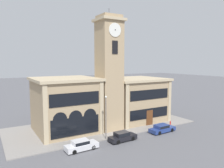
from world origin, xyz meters
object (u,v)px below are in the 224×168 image
object	(u,v)px
parked_car_near	(81,145)
street_lamp	(106,111)
fire_hydrant	(170,123)
parked_car_mid	(122,136)
parked_car_far	(162,128)

from	to	relation	value
parked_car_near	street_lamp	distance (m)	6.49
street_lamp	fire_hydrant	bearing A→B (deg)	0.30
street_lamp	fire_hydrant	world-z (taller)	street_lamp
fire_hydrant	street_lamp	bearing A→B (deg)	-179.70
parked_car_near	parked_car_mid	bearing A→B (deg)	-2.36
parked_car_near	parked_car_far	distance (m)	15.11
parked_car_far	fire_hydrant	distance (m)	4.38
parked_car_near	parked_car_far	world-z (taller)	parked_car_near
parked_car_far	fire_hydrant	xyz separation A→B (m)	(3.95, 1.90, -0.15)
parked_car_mid	street_lamp	distance (m)	4.59
parked_car_mid	parked_car_near	bearing A→B (deg)	177.64
fire_hydrant	parked_car_far	bearing A→B (deg)	-154.33
street_lamp	parked_car_far	bearing A→B (deg)	-10.18
street_lamp	parked_car_mid	bearing A→B (deg)	-44.24
street_lamp	fire_hydrant	xyz separation A→B (m)	(14.09, 0.07, -3.96)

